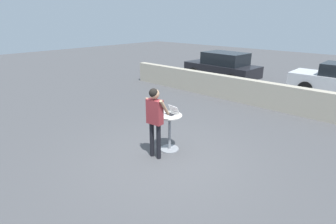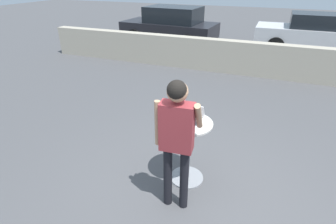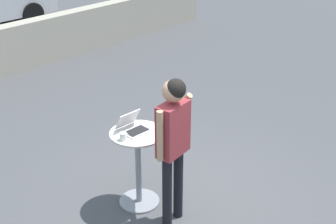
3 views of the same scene
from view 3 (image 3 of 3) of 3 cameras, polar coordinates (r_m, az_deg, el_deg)
ground_plane at (r=5.82m, az=1.63°, el=-11.22°), size 50.00×50.00×0.00m
cafe_table at (r=5.54m, az=-3.66°, el=-6.04°), size 0.64×0.64×0.97m
laptop at (r=5.37m, az=-4.27°, el=-1.79°), size 0.32×0.33×0.22m
coffee_mug at (r=5.19m, az=-5.47°, el=-2.96°), size 0.11×0.08×0.09m
standing_person at (r=4.95m, az=0.62°, el=-2.73°), size 0.53×0.41×1.77m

